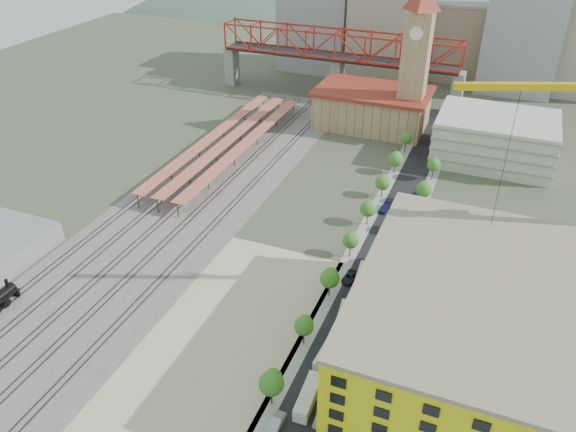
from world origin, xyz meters
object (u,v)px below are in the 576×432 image
at_px(construction_building, 490,333).
at_px(site_trailer_d, 362,280).
at_px(site_trailer_b, 329,353).
at_px(site_trailer_c, 344,320).
at_px(site_trailer_a, 308,397).
at_px(clock_tower, 417,48).

height_order(construction_building, site_trailer_d, construction_building).
relative_size(site_trailer_b, site_trailer_c, 0.97).
xyz_separation_m(site_trailer_a, site_trailer_c, (0.00, 19.97, 0.05)).
bearing_deg(site_trailer_c, site_trailer_a, -96.82).
bearing_deg(site_trailer_d, construction_building, -36.46).
xyz_separation_m(site_trailer_c, site_trailer_d, (0.00, 13.39, 0.09)).
bearing_deg(site_trailer_b, site_trailer_c, 93.97).
height_order(clock_tower, site_trailer_b, clock_tower).
bearing_deg(clock_tower, construction_building, -71.22).
distance_m(site_trailer_a, site_trailer_b, 10.78).
relative_size(construction_building, site_trailer_c, 5.26).
height_order(site_trailer_a, site_trailer_d, site_trailer_d).
relative_size(site_trailer_b, site_trailer_d, 0.91).
bearing_deg(construction_building, site_trailer_a, -146.12).
xyz_separation_m(construction_building, site_trailer_b, (-26.00, -6.68, -8.13)).
relative_size(site_trailer_a, site_trailer_b, 0.99).
bearing_deg(site_trailer_c, site_trailer_d, 83.18).
xyz_separation_m(site_trailer_b, site_trailer_c, (0.00, 9.18, 0.03)).
bearing_deg(site_trailer_d, site_trailer_c, -95.03).
height_order(construction_building, site_trailer_a, construction_building).
distance_m(clock_tower, site_trailer_b, 110.43).
height_order(clock_tower, construction_building, clock_tower).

